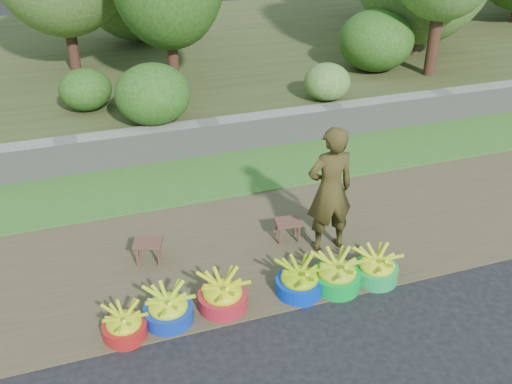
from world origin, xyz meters
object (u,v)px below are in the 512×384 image
object	(u,v)px
stool_left	(148,245)
vendor_woman	(330,190)
basin_a	(124,325)
stool_right	(288,225)
basin_f	(376,267)
basin_d	(299,280)
basin_b	(168,309)
basin_e	(336,274)
basin_c	(223,295)

from	to	relation	value
stool_left	vendor_woman	size ratio (longest dim) A/B	0.24
basin_a	stool_right	bearing A→B (deg)	26.00
basin_f	basin_d	bearing A→B (deg)	176.43
basin_a	basin_f	size ratio (longest dim) A/B	0.88
basin_b	basin_e	xyz separation A→B (m)	(1.87, -0.05, 0.01)
basin_d	basin_c	bearing A→B (deg)	177.50
vendor_woman	basin_b	bearing A→B (deg)	18.41
basin_f	vendor_woman	bearing A→B (deg)	108.65
basin_f	vendor_woman	xyz separation A→B (m)	(-0.26, 0.76, 0.65)
stool_left	basin_e	bearing A→B (deg)	-30.97
basin_b	basin_d	distance (m)	1.44
stool_right	vendor_woman	distance (m)	0.76
stool_left	basin_d	bearing A→B (deg)	-37.02
stool_left	basin_b	bearing A→B (deg)	-89.32
basin_d	stool_left	size ratio (longest dim) A/B	1.34
stool_left	stool_right	bearing A→B (deg)	-3.40
basin_c	stool_left	world-z (taller)	basin_c
basin_c	basin_b	bearing A→B (deg)	-177.63
basin_d	stool_right	distance (m)	1.03
basin_a	stool_left	xyz separation A→B (m)	(0.44, 1.16, 0.10)
basin_d	basin_e	bearing A→B (deg)	-4.49
basin_b	stool_left	world-z (taller)	basin_b
basin_d	stool_right	world-z (taller)	basin_d
basin_d	basin_e	distance (m)	0.43
basin_e	stool_left	bearing A→B (deg)	149.03
stool_right	stool_left	bearing A→B (deg)	176.60
basin_b	basin_f	bearing A→B (deg)	-1.71
basin_c	basin_f	distance (m)	1.78
basin_e	vendor_woman	distance (m)	1.00
basin_d	basin_f	xyz separation A→B (m)	(0.92, -0.06, -0.00)
basin_a	vendor_woman	bearing A→B (deg)	16.58
stool_right	basin_d	bearing A→B (deg)	-104.90
basin_a	stool_left	distance (m)	1.24
basin_e	basin_f	bearing A→B (deg)	-2.75
basin_c	basin_e	xyz separation A→B (m)	(1.29, -0.07, 0.01)
basin_c	stool_left	size ratio (longest dim) A/B	1.37
basin_d	stool_right	size ratio (longest dim) A/B	1.49
basin_b	vendor_woman	size ratio (longest dim) A/B	0.32
basin_b	basin_c	size ratio (longest dim) A/B	0.97
basin_c	basin_d	world-z (taller)	basin_c
basin_f	stool_left	xyz separation A→B (m)	(-2.37, 1.16, 0.08)
basin_b	vendor_woman	world-z (taller)	vendor_woman
basin_e	stool_right	world-z (taller)	basin_e
basin_d	basin_f	distance (m)	0.92
basin_d	basin_b	bearing A→B (deg)	179.47
basin_c	stool_left	distance (m)	1.22
basin_b	basin_d	xyz separation A→B (m)	(1.44, -0.01, 0.00)
basin_a	basin_b	world-z (taller)	basin_b
basin_c	stool_right	bearing A→B (deg)	40.45
basin_d	stool_right	xyz separation A→B (m)	(0.27, 1.00, 0.07)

